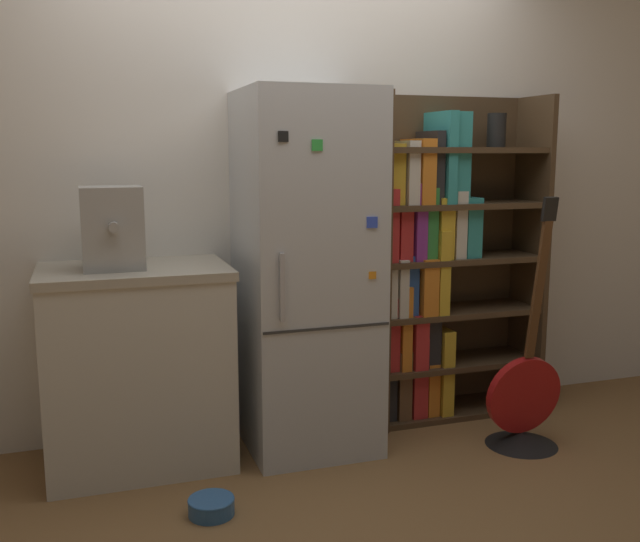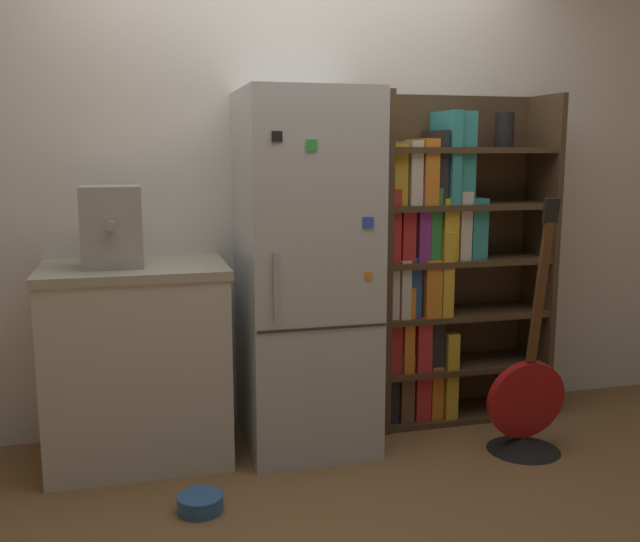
{
  "view_description": "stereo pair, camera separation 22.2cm",
  "coord_description": "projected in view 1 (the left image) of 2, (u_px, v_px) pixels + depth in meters",
  "views": [
    {
      "loc": [
        -1.01,
        -3.11,
        1.44
      ],
      "look_at": [
        0.08,
        0.15,
        0.86
      ],
      "focal_mm": 40.0,
      "sensor_mm": 36.0,
      "label": 1
    },
    {
      "loc": [
        -0.8,
        -3.17,
        1.44
      ],
      "look_at": [
        0.08,
        0.15,
        0.86
      ],
      "focal_mm": 40.0,
      "sensor_mm": 36.0,
      "label": 2
    }
  ],
  "objects": [
    {
      "name": "espresso_machine",
      "position": [
        112.0,
        228.0,
        3.12
      ],
      "size": [
        0.26,
        0.3,
        0.36
      ],
      "color": "#A5A39E",
      "rests_on": "kitchen_counter"
    },
    {
      "name": "bookshelf",
      "position": [
        432.0,
        267.0,
        3.84
      ],
      "size": [
        0.96,
        0.36,
        1.74
      ],
      "color": "#4C3823",
      "rests_on": "ground_plane"
    },
    {
      "name": "wall_back",
      "position": [
        286.0,
        179.0,
        3.69
      ],
      "size": [
        8.0,
        0.05,
        2.6
      ],
      "color": "white",
      "rests_on": "ground_plane"
    },
    {
      "name": "ground_plane",
      "position": [
        315.0,
        451.0,
        3.46
      ],
      "size": [
        16.0,
        16.0,
        0.0
      ],
      "primitive_type": "plane",
      "color": "olive"
    },
    {
      "name": "guitar",
      "position": [
        523.0,
        411.0,
        3.51
      ],
      "size": [
        0.39,
        0.36,
        1.24
      ],
      "color": "black",
      "rests_on": "ground_plane"
    },
    {
      "name": "pet_bowl",
      "position": [
        211.0,
        505.0,
        2.85
      ],
      "size": [
        0.19,
        0.19,
        0.07
      ],
      "color": "#3366A5",
      "rests_on": "ground_plane"
    },
    {
      "name": "kitchen_counter",
      "position": [
        138.0,
        366.0,
        3.28
      ],
      "size": [
        0.84,
        0.6,
        0.93
      ],
      "color": "beige",
      "rests_on": "ground_plane"
    },
    {
      "name": "refrigerator",
      "position": [
        306.0,
        272.0,
        3.44
      ],
      "size": [
        0.61,
        0.66,
        1.72
      ],
      "color": "silver",
      "rests_on": "ground_plane"
    }
  ]
}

